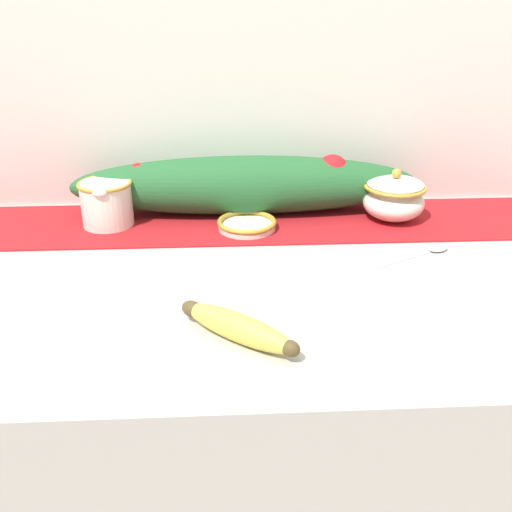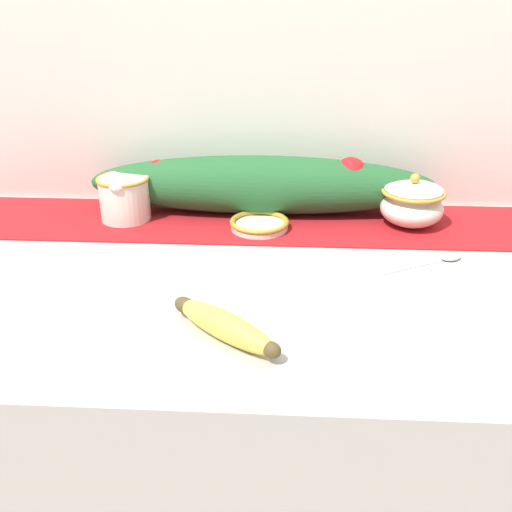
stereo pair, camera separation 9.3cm
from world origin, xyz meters
name	(u,v)px [view 2 (the right image)]	position (x,y,z in m)	size (l,w,h in m)	color
countertop	(254,468)	(0.00, 0.00, 0.46)	(1.49, 0.73, 0.91)	#B7B2AD
back_wall	(264,71)	(0.00, 0.38, 1.20)	(2.29, 0.04, 2.40)	silver
table_runner	(260,222)	(0.00, 0.23, 0.91)	(1.37, 0.24, 0.00)	#A8191E
cream_pitcher	(125,196)	(-0.29, 0.23, 0.97)	(0.11, 0.13, 0.10)	white
sugar_bowl	(412,203)	(0.31, 0.23, 0.96)	(0.13, 0.13, 0.11)	white
small_dish	(259,224)	(0.00, 0.19, 0.93)	(0.12, 0.12, 0.02)	white
banana	(224,326)	(-0.03, -0.21, 0.93)	(0.17, 0.15, 0.04)	#DBCC4C
spoon	(446,258)	(0.35, 0.07, 0.92)	(0.16, 0.10, 0.01)	silver
poinsettia_garland	(261,184)	(0.00, 0.29, 0.98)	(0.75, 0.14, 0.13)	#235B2D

